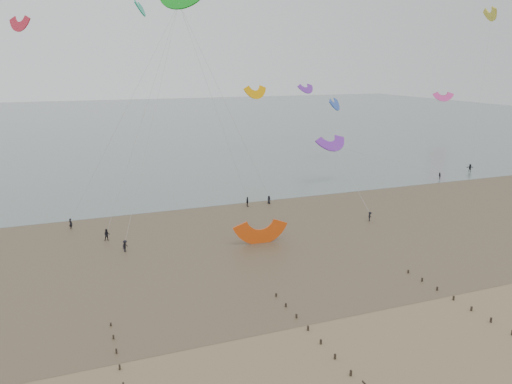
% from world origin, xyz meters
% --- Properties ---
extents(ground, '(500.00, 500.00, 0.00)m').
position_xyz_m(ground, '(0.00, 0.00, 0.00)').
color(ground, brown).
rests_on(ground, ground).
extents(sea_and_shore, '(500.00, 665.00, 0.03)m').
position_xyz_m(sea_and_shore, '(-4.08, 34.40, 0.01)').
color(sea_and_shore, '#475654').
rests_on(sea_and_shore, ground).
extents(kitesurfer_lead, '(0.76, 0.74, 1.75)m').
position_xyz_m(kitesurfer_lead, '(-16.97, 45.66, 0.87)').
color(kitesurfer_lead, black).
rests_on(kitesurfer_lead, ground).
extents(kitesurfers, '(123.42, 26.27, 1.85)m').
position_xyz_m(kitesurfers, '(24.24, 44.72, 0.86)').
color(kitesurfers, black).
rests_on(kitesurfers, ground).
extents(grounded_kite, '(7.11, 5.72, 3.73)m').
position_xyz_m(grounded_kite, '(8.77, 28.75, 0.00)').
color(grounded_kite, '#D9460D').
rests_on(grounded_kite, ground).
extents(kites_airborne, '(244.75, 105.01, 35.21)m').
position_xyz_m(kites_airborne, '(-11.07, 90.63, 20.46)').
color(kites_airborne, '#0EAA77').
rests_on(kites_airborne, ground).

